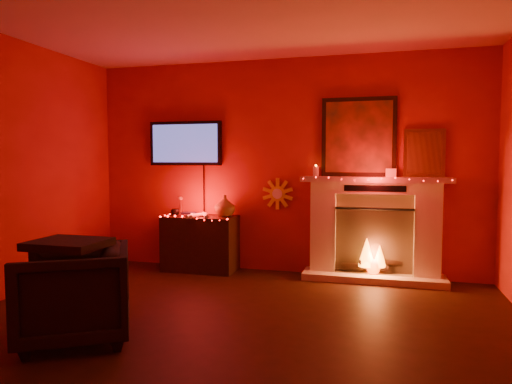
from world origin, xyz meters
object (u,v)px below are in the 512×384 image
Objects in this scene: fireplace at (373,219)px; tv at (186,144)px; console_table at (201,240)px; armchair at (74,294)px; sunburst_clock at (278,194)px.

fireplace is 1.76× the size of tv.
armchair is (-0.11, -2.41, -0.02)m from console_table.
console_table is (-0.96, -0.22, -0.61)m from sunburst_clock.
console_table is (-2.15, -0.13, -0.33)m from fireplace.
armchair is at bearing -112.11° from sunburst_clock.
tv is 2.90m from armchair.
tv is at bearing 153.55° from armchair.
console_table reaches higher than armchair.
armchair is at bearing -92.61° from console_table.
tv is 1.41m from sunburst_clock.
tv reaches higher than console_table.
armchair is (-2.26, -2.54, -0.35)m from fireplace.
console_table is at bearing -33.35° from tv.
armchair is (-1.07, -2.63, -0.62)m from sunburst_clock.
tv is at bearing 146.65° from console_table.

